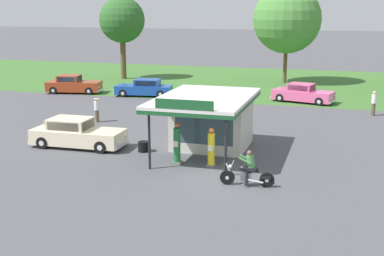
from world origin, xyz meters
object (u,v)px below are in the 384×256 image
Objects in this scene: parked_car_back_row_far_left at (73,85)px; parked_car_back_row_left at (303,94)px; bystander_chatting_near_pumps at (97,109)px; spare_tire_stack at (144,147)px; bystander_strolling_foreground at (374,103)px; parked_car_back_row_right at (144,88)px; gas_pump_nearside at (177,145)px; gas_pump_offside at (211,149)px; motorcycle_with_rider at (248,171)px; featured_classic_sedan at (77,134)px; bystander_leaning_by_kiosk at (204,103)px.

parked_car_back_row_far_left is 0.98× the size of parked_car_back_row_left.
bystander_chatting_near_pumps is 8.10m from spare_tire_stack.
parked_car_back_row_left is 3.28× the size of bystander_chatting_near_pumps.
parked_car_back_row_right is at bearing 170.93° from bystander_strolling_foreground.
gas_pump_nearside is 1.08× the size of gas_pump_offside.
spare_tire_stack is at bearing 147.53° from gas_pump_nearside.
gas_pump_offside is at bearing -118.56° from bystander_strolling_foreground.
featured_classic_sedan is at bearing 160.71° from motorcycle_with_rider.
bystander_leaning_by_kiosk is (-6.20, -7.40, 0.21)m from parked_car_back_row_left.
gas_pump_nearside is 1.24× the size of bystander_leaning_by_kiosk.
gas_pump_nearside reaches higher than parked_car_back_row_left.
bystander_strolling_foreground is at bearing 47.51° from spare_tire_stack.
parked_car_back_row_far_left reaches higher than spare_tire_stack.
featured_classic_sedan is 3.89m from spare_tire_stack.
gas_pump_nearside is 19.67m from parked_car_back_row_right.
parked_car_back_row_left is at bearing 3.54° from parked_car_back_row_far_left.
parked_car_back_row_far_left is 19.94m from parked_car_back_row_left.
bystander_chatting_near_pumps is at bearing 137.75° from gas_pump_nearside.
featured_classic_sedan is at bearing -73.15° from bystander_chatting_near_pumps.
bystander_strolling_foreground is 2.92× the size of spare_tire_stack.
bystander_leaning_by_kiosk is at bearing 112.91° from motorcycle_with_rider.
parked_car_back_row_right is (-12.67, 19.80, 0.02)m from motorcycle_with_rider.
gas_pump_offside reaches higher than bystander_chatting_near_pumps.
gas_pump_offside reaches higher than parked_car_back_row_far_left.
bystander_chatting_near_pumps is (0.75, -10.34, 0.17)m from parked_car_back_row_right.
gas_pump_offside is at bearing -72.84° from bystander_leaning_by_kiosk.
parked_car_back_row_left is at bearing 76.43° from gas_pump_nearside.
bystander_strolling_foreground reaches higher than parked_car_back_row_far_left.
parked_car_back_row_right is (-10.48, 17.61, -0.20)m from gas_pump_offside.
gas_pump_offside is 3.20× the size of spare_tire_stack.
bystander_leaning_by_kiosk reaches higher than bystander_chatting_near_pumps.
gas_pump_nearside is 0.88× the size of motorcycle_with_rider.
gas_pump_offside is at bearing -0.00° from gas_pump_nearside.
parked_car_back_row_right is 8.57× the size of spare_tire_stack.
gas_pump_offside is 4.38m from spare_tire_stack.
gas_pump_offside is 20.49m from parked_car_back_row_right.
gas_pump_nearside is at bearing -63.56° from parked_car_back_row_right.
spare_tire_stack is (-6.83, -17.06, -0.41)m from parked_car_back_row_left.
motorcycle_with_rider is at bearing -91.55° from parked_car_back_row_left.
gas_pump_offside is 0.37× the size of parked_car_back_row_far_left.
spare_tire_stack is (-4.08, 1.50, -0.61)m from gas_pump_offside.
motorcycle_with_rider is 0.45× the size of parked_car_back_row_left.
featured_classic_sedan is at bearing -121.87° from parked_car_back_row_left.
bystander_chatting_near_pumps is 19.19m from bystander_strolling_foreground.
bystander_strolling_foreground is at bearing -36.69° from parked_car_back_row_left.
gas_pump_offside is 1.21× the size of bystander_chatting_near_pumps.
motorcycle_with_rider is 14.49m from bystander_leaning_by_kiosk.
bystander_leaning_by_kiosk is (-1.72, 11.16, -0.06)m from gas_pump_nearside.
bystander_leaning_by_kiosk is 2.77× the size of spare_tire_stack.
bystander_chatting_near_pumps is at bearing -157.35° from bystander_strolling_foreground.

